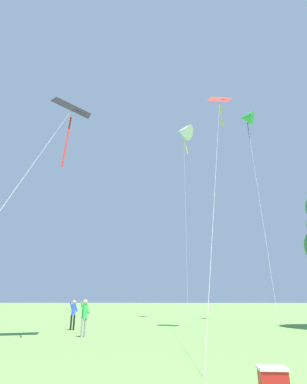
# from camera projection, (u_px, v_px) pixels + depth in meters

# --- Properties ---
(kite_green_small) EXTENTS (4.11, 12.38, 20.67)m
(kite_green_small) POSITION_uv_depth(u_px,v_px,m) (247.00, 118.00, 31.31)
(kite_green_small) COLOR green
(kite_green_small) RESTS_ON ground_plane
(kite_red_high) EXTENTS (4.14, 11.36, 16.75)m
(kite_red_high) POSITION_uv_depth(u_px,v_px,m) (220.00, 106.00, 21.95)
(kite_red_high) COLOR red
(kite_red_high) RESTS_ON ground_plane
(kite_white_distant) EXTENTS (2.73, 7.76, 21.61)m
(kite_white_distant) POSITION_uv_depth(u_px,v_px,m) (184.00, 132.00, 35.08)
(kite_white_distant) COLOR white
(kite_white_distant) RESTS_ON ground_plane
(kite_black_large) EXTENTS (2.55, 11.01, 12.80)m
(kite_black_large) POSITION_uv_depth(u_px,v_px,m) (70.00, 119.00, 16.27)
(kite_black_large) COLOR black
(kite_black_large) RESTS_ON ground_plane
(person_in_blue_jacket) EXTENTS (0.54, 0.35, 1.76)m
(person_in_blue_jacket) POSITION_uv_depth(u_px,v_px,m) (73.00, 312.00, 18.98)
(person_in_blue_jacket) COLOR black
(person_in_blue_jacket) RESTS_ON ground_plane
(person_with_spool) EXTENTS (0.47, 0.47, 1.80)m
(person_with_spool) POSITION_uv_depth(u_px,v_px,m) (84.00, 314.00, 15.44)
(person_with_spool) COLOR gray
(person_with_spool) RESTS_ON ground_plane
(picnic_cooler) EXTENTS (0.60, 0.40, 0.44)m
(picnic_cooler) POSITION_uv_depth(u_px,v_px,m) (273.00, 378.00, 6.27)
(picnic_cooler) COLOR red
(picnic_cooler) RESTS_ON ground_plane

